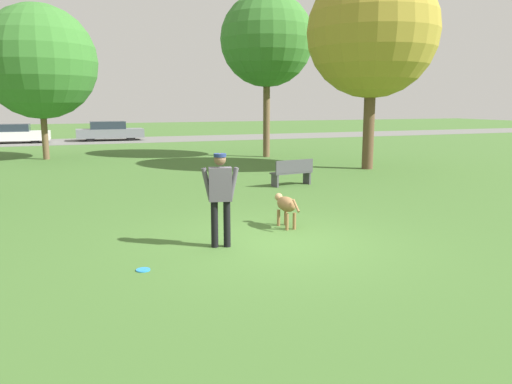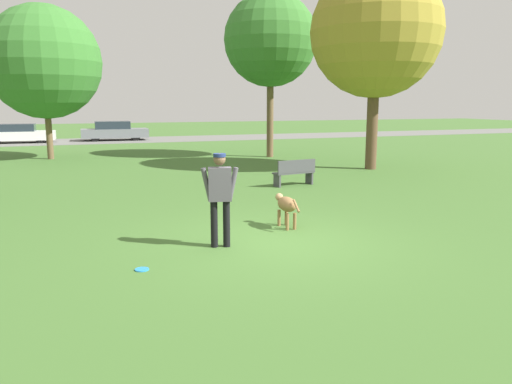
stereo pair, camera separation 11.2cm
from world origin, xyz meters
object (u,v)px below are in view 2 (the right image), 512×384
Objects in this scene: tree_far_left at (44,62)px; tree_near_right at (376,32)px; person at (220,192)px; tree_far_right at (270,40)px; parked_car_grey at (114,131)px; dog at (286,205)px; frisbee at (142,269)px; park_bench at (295,172)px; parked_car_white at (18,134)px.

tree_near_right reaches higher than tree_far_left.
tree_far_right is (6.72, 14.16, 4.53)m from person.
tree_far_left reaches higher than person.
tree_far_left is 12.48m from parked_car_grey.
dog is 3.74m from frisbee.
park_bench reaches higher than frisbee.
parked_car_white is 3.19× the size of park_bench.
tree_far_right is 5.38× the size of park_bench.
parked_car_grey reaches higher than frisbee.
tree_far_right is at bearing -46.15° from parked_car_white.
parked_car_grey is at bearing 3.58° from parked_car_white.
tree_near_right reaches higher than parked_car_grey.
person is 0.22× the size of tree_far_right.
parked_car_white is at bearing 126.67° from tree_near_right.
dog is at bearing -72.26° from tree_far_left.
person is 7.71× the size of frisbee.
tree_near_right reaches higher than tree_far_right.
person is 7.19m from park_bench.
person is 28.14m from parked_car_grey.
frisbee is at bearing -118.90° from tree_far_right.
person is 2.03m from dog.
park_bench is (3.70, -22.32, -0.21)m from parked_car_grey.
tree_far_left is at bearing 145.37° from tree_near_right.
park_bench is (7.58, -11.08, -4.01)m from tree_far_left.
tree_far_left is at bearing -76.33° from parked_car_white.
tree_far_left is at bearing 164.82° from tree_far_right.
tree_near_right is at bearing -34.63° from tree_far_left.
parked_car_white is (-2.31, 11.05, -3.84)m from tree_far_left.
tree_far_right is at bearing -115.71° from park_bench.
parked_car_white is (-14.49, 19.46, -4.69)m from tree_near_right.
tree_near_right reaches higher than park_bench.
park_bench is at bearing -106.82° from tree_far_right.
tree_far_left is at bearing -107.56° from parked_car_grey.
tree_far_right is 6.04m from tree_near_right.
tree_near_right is 1.70× the size of parked_car_white.
parked_car_grey is (3.88, 11.23, -3.80)m from tree_far_left.
tree_far_right is at bearing -22.32° from dog.
tree_far_left is 14.01m from park_bench.
frisbee is 0.03× the size of tree_near_right.
frisbee is 0.16× the size of park_bench.
parked_car_grey is at bearing 70.96° from tree_far_left.
dog is at bearing 41.91° from person.
frisbee is 0.03× the size of tree_far_right.
parked_car_white is at bearing -176.79° from parked_car_grey.
park_bench is at bearing 49.09° from frisbee.
person is 1.65× the size of dog.
tree_far_right is 10.10m from park_bench.
frisbee is (-1.55, -0.82, -1.02)m from person.
frisbee is at bearing -138.22° from person.
dog is at bearing -85.93° from parked_car_grey.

